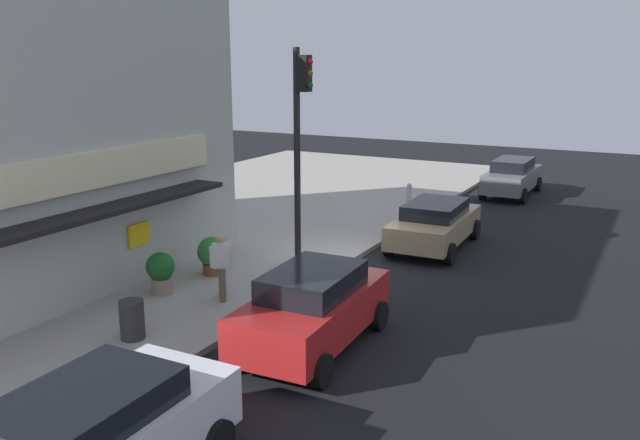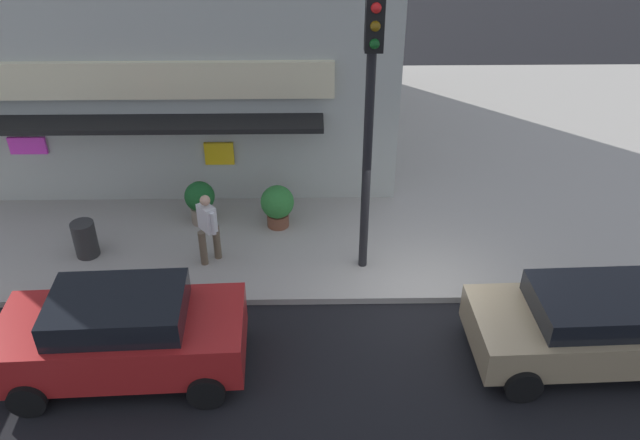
{
  "view_description": "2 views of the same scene",
  "coord_description": "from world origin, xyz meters",
  "px_view_note": "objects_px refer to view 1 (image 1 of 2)",
  "views": [
    {
      "loc": [
        -16.61,
        -7.79,
        5.79
      ],
      "look_at": [
        -1.01,
        0.56,
        1.44
      ],
      "focal_mm": 36.95,
      "sensor_mm": 36.0,
      "label": 1
    },
    {
      "loc": [
        -2.33,
        -10.08,
        8.59
      ],
      "look_at": [
        -2.17,
        0.09,
        1.99
      ],
      "focal_mm": 36.41,
      "sensor_mm": 36.0,
      "label": 2
    }
  ],
  "objects_px": {
    "trash_can": "(132,320)",
    "potted_plant_by_window": "(212,254)",
    "fire_hydrant": "(409,194)",
    "parked_car_tan": "(435,223)",
    "traffic_light": "(300,130)",
    "pedestrian": "(222,264)",
    "parked_car_grey": "(512,176)",
    "parked_car_red": "(313,308)",
    "potted_plant_by_doorway": "(161,271)"
  },
  "relations": [
    {
      "from": "traffic_light",
      "to": "fire_hydrant",
      "type": "xyz_separation_m",
      "value": [
        8.93,
        0.15,
        -3.36
      ]
    },
    {
      "from": "fire_hydrant",
      "to": "parked_car_tan",
      "type": "bearing_deg",
      "value": -151.31
    },
    {
      "from": "trash_can",
      "to": "parked_car_red",
      "type": "relative_size",
      "value": 0.19
    },
    {
      "from": "trash_can",
      "to": "parked_car_red",
      "type": "distance_m",
      "value": 3.75
    },
    {
      "from": "potted_plant_by_window",
      "to": "parked_car_grey",
      "type": "xyz_separation_m",
      "value": [
        15.25,
        -4.58,
        0.11
      ]
    },
    {
      "from": "fire_hydrant",
      "to": "potted_plant_by_window",
      "type": "height_order",
      "value": "potted_plant_by_window"
    },
    {
      "from": "trash_can",
      "to": "parked_car_tan",
      "type": "bearing_deg",
      "value": -17.47
    },
    {
      "from": "fire_hydrant",
      "to": "parked_car_tan",
      "type": "relative_size",
      "value": 0.19
    },
    {
      "from": "fire_hydrant",
      "to": "parked_car_red",
      "type": "xyz_separation_m",
      "value": [
        -13.3,
        -2.93,
        0.31
      ]
    },
    {
      "from": "fire_hydrant",
      "to": "parked_car_red",
      "type": "relative_size",
      "value": 0.2
    },
    {
      "from": "fire_hydrant",
      "to": "parked_car_tan",
      "type": "distance_m",
      "value": 5.68
    },
    {
      "from": "parked_car_grey",
      "to": "pedestrian",
      "type": "bearing_deg",
      "value": 169.07
    },
    {
      "from": "potted_plant_by_doorway",
      "to": "potted_plant_by_window",
      "type": "bearing_deg",
      "value": -5.69
    },
    {
      "from": "parked_car_red",
      "to": "traffic_light",
      "type": "bearing_deg",
      "value": 32.49
    },
    {
      "from": "trash_can",
      "to": "pedestrian",
      "type": "height_order",
      "value": "pedestrian"
    },
    {
      "from": "pedestrian",
      "to": "potted_plant_by_doorway",
      "type": "bearing_deg",
      "value": 104.85
    },
    {
      "from": "potted_plant_by_window",
      "to": "potted_plant_by_doorway",
      "type": "bearing_deg",
      "value": 174.31
    },
    {
      "from": "traffic_light",
      "to": "potted_plant_by_window",
      "type": "bearing_deg",
      "value": 138.46
    },
    {
      "from": "parked_car_grey",
      "to": "potted_plant_by_window",
      "type": "bearing_deg",
      "value": 163.27
    },
    {
      "from": "trash_can",
      "to": "pedestrian",
      "type": "bearing_deg",
      "value": -5.44
    },
    {
      "from": "traffic_light",
      "to": "potted_plant_by_doorway",
      "type": "xyz_separation_m",
      "value": [
        -3.69,
        1.85,
        -3.17
      ]
    },
    {
      "from": "trash_can",
      "to": "potted_plant_by_doorway",
      "type": "relative_size",
      "value": 0.78
    },
    {
      "from": "traffic_light",
      "to": "fire_hydrant",
      "type": "relative_size",
      "value": 7.06
    },
    {
      "from": "parked_car_tan",
      "to": "parked_car_grey",
      "type": "distance_m",
      "value": 9.42
    },
    {
      "from": "parked_car_tan",
      "to": "potted_plant_by_window",
      "type": "bearing_deg",
      "value": 143.94
    },
    {
      "from": "trash_can",
      "to": "pedestrian",
      "type": "xyz_separation_m",
      "value": [
        2.75,
        -0.26,
        0.48
      ]
    },
    {
      "from": "parked_car_tan",
      "to": "parked_car_grey",
      "type": "bearing_deg",
      "value": -2.04
    },
    {
      "from": "potted_plant_by_window",
      "to": "parked_car_red",
      "type": "height_order",
      "value": "parked_car_red"
    },
    {
      "from": "trash_can",
      "to": "potted_plant_by_window",
      "type": "height_order",
      "value": "potted_plant_by_window"
    },
    {
      "from": "traffic_light",
      "to": "parked_car_tan",
      "type": "relative_size",
      "value": 1.33
    },
    {
      "from": "traffic_light",
      "to": "fire_hydrant",
      "type": "distance_m",
      "value": 9.54
    },
    {
      "from": "pedestrian",
      "to": "potted_plant_by_doorway",
      "type": "height_order",
      "value": "pedestrian"
    },
    {
      "from": "fire_hydrant",
      "to": "potted_plant_by_window",
      "type": "xyz_separation_m",
      "value": [
        -10.81,
        1.52,
        0.16
      ]
    },
    {
      "from": "traffic_light",
      "to": "trash_can",
      "type": "height_order",
      "value": "traffic_light"
    },
    {
      "from": "trash_can",
      "to": "parked_car_tan",
      "type": "xyz_separation_m",
      "value": [
        9.98,
        -3.14,
        0.22
      ]
    },
    {
      "from": "traffic_light",
      "to": "pedestrian",
      "type": "relative_size",
      "value": 3.63
    },
    {
      "from": "trash_can",
      "to": "potted_plant_by_window",
      "type": "relative_size",
      "value": 0.8
    },
    {
      "from": "pedestrian",
      "to": "fire_hydrant",
      "type": "bearing_deg",
      "value": -0.72
    },
    {
      "from": "trash_can",
      "to": "pedestrian",
      "type": "relative_size",
      "value": 0.5
    },
    {
      "from": "parked_car_red",
      "to": "parked_car_grey",
      "type": "bearing_deg",
      "value": -0.44
    },
    {
      "from": "pedestrian",
      "to": "potted_plant_by_window",
      "type": "relative_size",
      "value": 1.59
    },
    {
      "from": "potted_plant_by_window",
      "to": "parked_car_grey",
      "type": "distance_m",
      "value": 15.92
    },
    {
      "from": "traffic_light",
      "to": "pedestrian",
      "type": "bearing_deg",
      "value": 174.78
    },
    {
      "from": "potted_plant_by_window",
      "to": "parked_car_grey",
      "type": "height_order",
      "value": "parked_car_grey"
    },
    {
      "from": "fire_hydrant",
      "to": "trash_can",
      "type": "xyz_separation_m",
      "value": [
        -14.96,
        0.42,
        0.0
      ]
    },
    {
      "from": "fire_hydrant",
      "to": "trash_can",
      "type": "relative_size",
      "value": 1.02
    },
    {
      "from": "parked_car_grey",
      "to": "parked_car_red",
      "type": "distance_m",
      "value": 17.73
    },
    {
      "from": "parked_car_tan",
      "to": "parked_car_grey",
      "type": "height_order",
      "value": "parked_car_grey"
    },
    {
      "from": "potted_plant_by_window",
      "to": "parked_car_tan",
      "type": "xyz_separation_m",
      "value": [
        5.83,
        -4.25,
        0.06
      ]
    },
    {
      "from": "pedestrian",
      "to": "potted_plant_by_window",
      "type": "height_order",
      "value": "pedestrian"
    }
  ]
}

